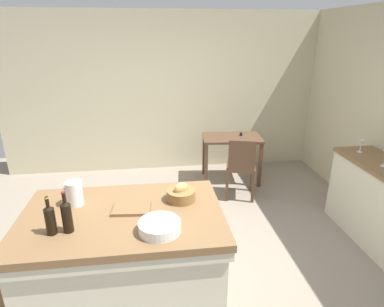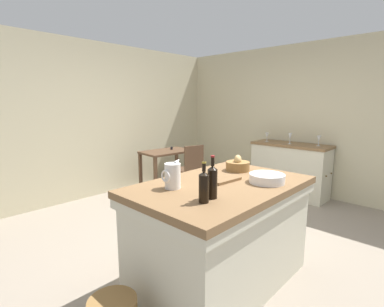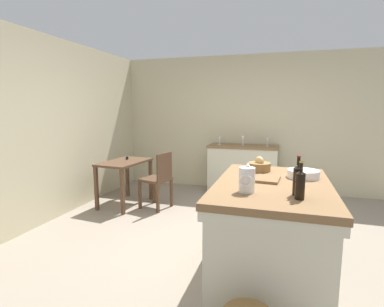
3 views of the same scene
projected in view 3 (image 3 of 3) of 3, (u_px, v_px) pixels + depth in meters
name	position (u px, v px, depth m)	size (l,w,h in m)	color
ground_plane	(225.00, 245.00, 3.50)	(6.76, 6.76, 0.00)	gray
wall_back	(39.00, 130.00, 4.05)	(5.32, 0.12, 2.60)	beige
wall_right	(251.00, 124.00, 5.76)	(0.12, 5.20, 2.60)	beige
island_table	(271.00, 226.00, 2.80)	(1.59, 1.02, 0.92)	brown
side_cabinet	(243.00, 169.00, 5.59)	(0.52, 1.30, 0.91)	brown
writing_desk	(125.00, 168.00, 4.89)	(0.95, 0.65, 0.79)	#513826
wooden_chair	(158.00, 178.00, 4.72)	(0.49, 0.49, 0.91)	#513826
pitcher	(247.00, 179.00, 2.41)	(0.17, 0.13, 0.25)	white
wash_bowl	(303.00, 174.00, 2.92)	(0.30, 0.30, 0.08)	white
bread_basket	(259.00, 166.00, 3.23)	(0.24, 0.24, 0.16)	olive
cutting_board	(268.00, 179.00, 2.82)	(0.30, 0.21, 0.02)	brown
wine_bottle_dark	(298.00, 179.00, 2.32)	(0.07, 0.07, 0.32)	black
wine_bottle_amber	(300.00, 184.00, 2.22)	(0.07, 0.07, 0.29)	black
wine_glass_far_left	(267.00, 140.00, 5.42)	(0.07, 0.07, 0.17)	white
wine_glass_left	(243.00, 139.00, 5.46)	(0.07, 0.07, 0.18)	white
wine_glass_middle	(220.00, 139.00, 5.60)	(0.07, 0.07, 0.16)	white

